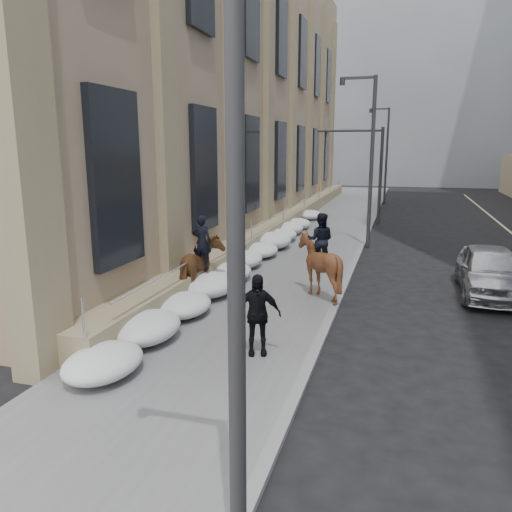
{
  "coord_description": "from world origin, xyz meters",
  "views": [
    {
      "loc": [
        4.38,
        -10.39,
        4.81
      ],
      "look_at": [
        0.39,
        3.23,
        1.7
      ],
      "focal_mm": 35.0,
      "sensor_mm": 36.0,
      "label": 1
    }
  ],
  "objects_px": {
    "mounted_horse_left": "(201,265)",
    "mounted_horse_right": "(319,262)",
    "car_silver": "(490,271)",
    "pedestrian": "(257,314)"
  },
  "relations": [
    {
      "from": "mounted_horse_right",
      "to": "pedestrian",
      "type": "height_order",
      "value": "mounted_horse_right"
    },
    {
      "from": "pedestrian",
      "to": "car_silver",
      "type": "distance_m",
      "value": 9.26
    },
    {
      "from": "pedestrian",
      "to": "car_silver",
      "type": "xyz_separation_m",
      "value": [
        5.96,
        7.08,
        -0.25
      ]
    },
    {
      "from": "mounted_horse_right",
      "to": "car_silver",
      "type": "height_order",
      "value": "mounted_horse_right"
    },
    {
      "from": "mounted_horse_left",
      "to": "pedestrian",
      "type": "relative_size",
      "value": 1.36
    },
    {
      "from": "mounted_horse_right",
      "to": "pedestrian",
      "type": "distance_m",
      "value": 4.98
    },
    {
      "from": "mounted_horse_left",
      "to": "mounted_horse_right",
      "type": "bearing_deg",
      "value": -166.4
    },
    {
      "from": "mounted_horse_right",
      "to": "mounted_horse_left",
      "type": "bearing_deg",
      "value": 13.12
    },
    {
      "from": "mounted_horse_left",
      "to": "car_silver",
      "type": "distance_m",
      "value": 9.49
    },
    {
      "from": "mounted_horse_left",
      "to": "mounted_horse_right",
      "type": "relative_size",
      "value": 0.97
    }
  ]
}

